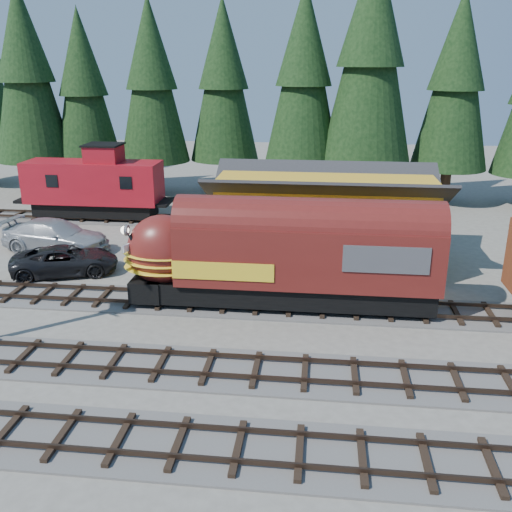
# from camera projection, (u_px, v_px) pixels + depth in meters

# --- Properties ---
(ground) EXTENTS (120.00, 120.00, 0.00)m
(ground) POSITION_uv_depth(u_px,v_px,m) (321.00, 350.00, 22.61)
(ground) COLOR #6B665B
(ground) RESTS_ON ground
(track_spur) EXTENTS (32.00, 3.20, 0.33)m
(track_spur) POSITION_uv_depth(u_px,v_px,m) (182.00, 221.00, 40.59)
(track_spur) COLOR #4C4947
(track_spur) RESTS_ON ground
(depot) EXTENTS (12.80, 7.00, 5.30)m
(depot) POSITION_uv_depth(u_px,v_px,m) (325.00, 212.00, 31.51)
(depot) COLOR gold
(depot) RESTS_ON ground
(conifer_backdrop) EXTENTS (80.70, 21.36, 16.59)m
(conifer_backdrop) POSITION_uv_depth(u_px,v_px,m) (395.00, 76.00, 41.89)
(conifer_backdrop) COLOR black
(conifer_backdrop) RESTS_ON ground
(locomotive) EXTENTS (14.46, 2.87, 3.93)m
(locomotive) POSITION_uv_depth(u_px,v_px,m) (273.00, 260.00, 25.86)
(locomotive) COLOR black
(locomotive) RESTS_ON ground
(caboose) EXTENTS (9.59, 2.78, 4.99)m
(caboose) POSITION_uv_depth(u_px,v_px,m) (94.00, 185.00, 40.48)
(caboose) COLOR black
(caboose) RESTS_ON ground
(pickup_truck_a) EXTENTS (6.06, 4.29, 1.53)m
(pickup_truck_a) POSITION_uv_depth(u_px,v_px,m) (65.00, 260.00, 30.47)
(pickup_truck_a) COLOR black
(pickup_truck_a) RESTS_ON ground
(pickup_truck_b) EXTENTS (6.81, 3.51, 1.89)m
(pickup_truck_b) POSITION_uv_depth(u_px,v_px,m) (56.00, 236.00, 34.08)
(pickup_truck_b) COLOR #A9ACB1
(pickup_truck_b) RESTS_ON ground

